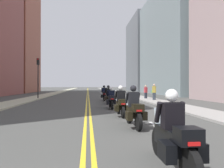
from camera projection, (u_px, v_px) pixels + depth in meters
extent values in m
plane|color=#444442|center=(88.00, 92.00, 47.39)|extent=(264.00, 264.00, 0.00)
cube|color=#A9A68C|center=(58.00, 92.00, 46.59)|extent=(2.36, 144.00, 0.12)
cube|color=gray|center=(116.00, 92.00, 48.19)|extent=(2.36, 144.00, 0.12)
cube|color=yellow|center=(87.00, 92.00, 47.38)|extent=(0.12, 132.00, 0.01)
cube|color=yellow|center=(88.00, 92.00, 47.40)|extent=(0.12, 132.00, 0.01)
cube|color=silver|center=(159.00, 127.00, 8.00)|extent=(0.14, 2.40, 0.01)
cube|color=silver|center=(129.00, 109.00, 13.96)|extent=(0.14, 2.40, 0.01)
cube|color=silver|center=(116.00, 102.00, 19.92)|extent=(0.14, 2.40, 0.01)
cube|color=silver|center=(110.00, 98.00, 25.88)|extent=(0.14, 2.40, 0.01)
cube|color=silver|center=(106.00, 96.00, 31.83)|extent=(0.14, 2.40, 0.01)
cube|color=silver|center=(103.00, 94.00, 37.79)|extent=(0.14, 2.40, 0.01)
cube|color=silver|center=(101.00, 93.00, 43.75)|extent=(0.14, 2.40, 0.01)
cube|color=silver|center=(99.00, 92.00, 49.71)|extent=(0.14, 2.40, 0.01)
cube|color=silver|center=(98.00, 91.00, 55.66)|extent=(0.14, 2.40, 0.01)
cube|color=gray|center=(170.00, 42.00, 38.57)|extent=(6.23, 21.40, 19.61)
cube|color=#2D3847|center=(186.00, 68.00, 38.92)|extent=(0.04, 17.98, 0.90)
cube|color=#2D3847|center=(186.00, 40.00, 38.95)|extent=(0.04, 17.98, 0.90)
cube|color=#2D3847|center=(186.00, 12.00, 38.98)|extent=(0.04, 17.98, 0.90)
cube|color=#994D3B|center=(16.00, 33.00, 46.91)|extent=(8.05, 13.44, 27.40)
cube|color=slate|center=(142.00, 55.00, 59.25)|extent=(6.29, 15.90, 20.97)
cube|color=#2D3847|center=(152.00, 73.00, 59.59)|extent=(0.04, 13.36, 0.90)
cube|color=#2D3847|center=(152.00, 60.00, 59.61)|extent=(0.04, 13.36, 0.90)
cube|color=#2D3847|center=(152.00, 47.00, 59.64)|extent=(0.04, 13.36, 0.90)
cube|color=#2D3847|center=(152.00, 34.00, 59.66)|extent=(0.04, 13.36, 0.90)
cylinder|color=black|center=(158.00, 142.00, 4.83)|extent=(0.13, 0.64, 0.64)
cylinder|color=black|center=(191.00, 168.00, 3.28)|extent=(0.13, 0.64, 0.64)
cube|color=silver|center=(158.00, 127.00, 4.83)|extent=(0.14, 0.32, 0.04)
cube|color=black|center=(171.00, 138.00, 4.06)|extent=(0.33, 1.18, 0.40)
cube|color=black|center=(188.00, 136.00, 3.36)|extent=(0.40, 0.36, 0.28)
cube|color=red|center=(194.00, 144.00, 3.17)|extent=(0.20, 0.03, 0.06)
cube|color=black|center=(167.00, 151.00, 3.56)|extent=(0.20, 0.44, 0.32)
cube|color=black|center=(197.00, 150.00, 3.62)|extent=(0.20, 0.44, 0.32)
cube|color=#B2C1CC|center=(163.00, 116.00, 4.55)|extent=(0.36, 0.13, 0.36)
cube|color=black|center=(172.00, 116.00, 4.01)|extent=(0.40, 0.26, 0.52)
cylinder|color=black|center=(158.00, 112.00, 4.13)|extent=(0.10, 0.28, 0.45)
cylinder|color=black|center=(181.00, 112.00, 4.18)|extent=(0.10, 0.28, 0.45)
sphere|color=white|center=(172.00, 95.00, 4.04)|extent=(0.26, 0.26, 0.26)
cylinder|color=black|center=(129.00, 116.00, 8.89)|extent=(0.14, 0.66, 0.66)
cylinder|color=black|center=(138.00, 122.00, 7.36)|extent=(0.14, 0.66, 0.66)
cube|color=silver|center=(129.00, 108.00, 8.89)|extent=(0.15, 0.32, 0.04)
cube|color=black|center=(133.00, 111.00, 8.13)|extent=(0.35, 1.18, 0.40)
cube|color=black|center=(138.00, 108.00, 7.44)|extent=(0.41, 0.37, 0.28)
cube|color=red|center=(139.00, 111.00, 7.25)|extent=(0.20, 0.03, 0.06)
cube|color=black|center=(129.00, 116.00, 7.63)|extent=(0.21, 0.44, 0.32)
cube|color=black|center=(143.00, 115.00, 7.70)|extent=(0.21, 0.44, 0.32)
cube|color=#B2C1CC|center=(130.00, 101.00, 8.62)|extent=(0.36, 0.13, 0.36)
cube|color=black|center=(134.00, 99.00, 8.08)|extent=(0.41, 0.27, 0.58)
cylinder|color=black|center=(127.00, 98.00, 8.19)|extent=(0.11, 0.28, 0.45)
cylinder|color=black|center=(138.00, 98.00, 8.26)|extent=(0.11, 0.28, 0.45)
sphere|color=black|center=(133.00, 88.00, 8.11)|extent=(0.26, 0.26, 0.26)
cylinder|color=black|center=(118.00, 109.00, 11.74)|extent=(0.11, 0.61, 0.60)
cylinder|color=black|center=(123.00, 112.00, 10.25)|extent=(0.11, 0.61, 0.60)
cube|color=silver|center=(118.00, 103.00, 11.75)|extent=(0.14, 0.32, 0.04)
cube|color=black|center=(121.00, 105.00, 11.00)|extent=(0.32, 1.15, 0.40)
cube|color=black|center=(123.00, 102.00, 10.32)|extent=(0.40, 0.36, 0.28)
cube|color=red|center=(123.00, 104.00, 10.14)|extent=(0.20, 0.03, 0.06)
cube|color=black|center=(117.00, 108.00, 10.51)|extent=(0.20, 0.44, 0.32)
cube|color=black|center=(127.00, 108.00, 10.58)|extent=(0.20, 0.44, 0.32)
cube|color=#B2C1CC|center=(119.00, 98.00, 11.48)|extent=(0.36, 0.12, 0.36)
cube|color=black|center=(121.00, 96.00, 10.95)|extent=(0.40, 0.26, 0.60)
cylinder|color=black|center=(116.00, 95.00, 11.07)|extent=(0.10, 0.28, 0.45)
cylinder|color=black|center=(125.00, 95.00, 11.13)|extent=(0.10, 0.28, 0.45)
sphere|color=white|center=(121.00, 88.00, 10.98)|extent=(0.26, 0.26, 0.26)
cylinder|color=black|center=(110.00, 103.00, 15.40)|extent=(0.14, 0.62, 0.62)
cylinder|color=black|center=(112.00, 105.00, 13.84)|extent=(0.14, 0.62, 0.62)
cube|color=silver|center=(110.00, 99.00, 15.40)|extent=(0.15, 0.32, 0.04)
cube|color=black|center=(111.00, 100.00, 14.62)|extent=(0.34, 1.19, 0.40)
cube|color=black|center=(112.00, 98.00, 13.92)|extent=(0.41, 0.37, 0.28)
cube|color=red|center=(112.00, 99.00, 13.73)|extent=(0.20, 0.03, 0.06)
cube|color=black|center=(108.00, 102.00, 14.13)|extent=(0.21, 0.44, 0.32)
cube|color=black|center=(116.00, 102.00, 14.18)|extent=(0.21, 0.44, 0.32)
cube|color=#B2C1CC|center=(110.00, 94.00, 15.12)|extent=(0.36, 0.13, 0.36)
cube|color=black|center=(111.00, 94.00, 14.58)|extent=(0.41, 0.27, 0.51)
cylinder|color=black|center=(108.00, 93.00, 14.70)|extent=(0.11, 0.28, 0.45)
cylinder|color=black|center=(114.00, 93.00, 14.75)|extent=(0.11, 0.28, 0.45)
sphere|color=white|center=(111.00, 88.00, 14.61)|extent=(0.26, 0.26, 0.26)
cylinder|color=black|center=(107.00, 99.00, 18.94)|extent=(0.14, 0.67, 0.67)
cylinder|color=black|center=(110.00, 101.00, 17.44)|extent=(0.14, 0.67, 0.67)
cube|color=silver|center=(107.00, 96.00, 18.94)|extent=(0.16, 0.33, 0.04)
cube|color=black|center=(108.00, 97.00, 18.19)|extent=(0.39, 1.17, 0.40)
cube|color=black|center=(110.00, 95.00, 17.52)|extent=(0.42, 0.38, 0.28)
cube|color=red|center=(110.00, 96.00, 17.33)|extent=(0.20, 0.04, 0.06)
cube|color=black|center=(106.00, 98.00, 17.70)|extent=(0.23, 0.45, 0.32)
cube|color=black|center=(112.00, 98.00, 17.79)|extent=(0.23, 0.45, 0.32)
cube|color=#B2C1CC|center=(107.00, 92.00, 18.67)|extent=(0.37, 0.14, 0.36)
cube|color=black|center=(108.00, 91.00, 18.15)|extent=(0.41, 0.28, 0.58)
cylinder|color=black|center=(105.00, 91.00, 18.25)|extent=(0.12, 0.29, 0.45)
cylinder|color=black|center=(111.00, 91.00, 18.34)|extent=(0.12, 0.29, 0.45)
sphere|color=black|center=(108.00, 87.00, 18.18)|extent=(0.26, 0.26, 0.26)
cylinder|color=black|center=(104.00, 97.00, 22.81)|extent=(0.15, 0.66, 0.66)
cylinder|color=black|center=(104.00, 98.00, 21.17)|extent=(0.15, 0.66, 0.66)
cube|color=silver|center=(104.00, 94.00, 22.81)|extent=(0.15, 0.32, 0.04)
cube|color=black|center=(104.00, 95.00, 21.99)|extent=(0.36, 1.26, 0.40)
cube|color=black|center=(104.00, 93.00, 21.25)|extent=(0.41, 0.37, 0.28)
cube|color=red|center=(104.00, 94.00, 21.06)|extent=(0.20, 0.04, 0.06)
cube|color=black|center=(102.00, 96.00, 21.47)|extent=(0.21, 0.45, 0.32)
cube|color=black|center=(107.00, 96.00, 21.52)|extent=(0.21, 0.45, 0.32)
cube|color=#B2C1CC|center=(104.00, 91.00, 22.52)|extent=(0.36, 0.13, 0.36)
cube|color=black|center=(104.00, 90.00, 21.94)|extent=(0.41, 0.27, 0.58)
cylinder|color=black|center=(102.00, 90.00, 22.07)|extent=(0.11, 0.28, 0.45)
cylinder|color=black|center=(106.00, 90.00, 22.11)|extent=(0.11, 0.28, 0.45)
sphere|color=black|center=(104.00, 86.00, 21.98)|extent=(0.26, 0.26, 0.26)
cylinder|color=black|center=(38.00, 82.00, 24.41)|extent=(0.12, 0.12, 4.16)
cube|color=black|center=(38.00, 62.00, 24.43)|extent=(0.28, 0.28, 0.80)
sphere|color=red|center=(38.00, 59.00, 24.28)|extent=(0.18, 0.18, 0.18)
cube|color=#282D36|center=(154.00, 97.00, 21.40)|extent=(0.34, 0.32, 0.87)
cube|color=olive|center=(154.00, 89.00, 21.40)|extent=(0.42, 0.38, 0.69)
sphere|color=tan|center=(154.00, 85.00, 21.41)|extent=(0.22, 0.22, 0.22)
cube|color=#4B9A53|center=(152.00, 92.00, 21.50)|extent=(0.19, 0.17, 0.24)
cube|color=#232732|center=(146.00, 96.00, 23.78)|extent=(0.34, 0.31, 0.80)
cube|color=#C1373F|center=(146.00, 90.00, 23.79)|extent=(0.42, 0.36, 0.63)
sphere|color=tan|center=(146.00, 86.00, 23.79)|extent=(0.22, 0.22, 0.22)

